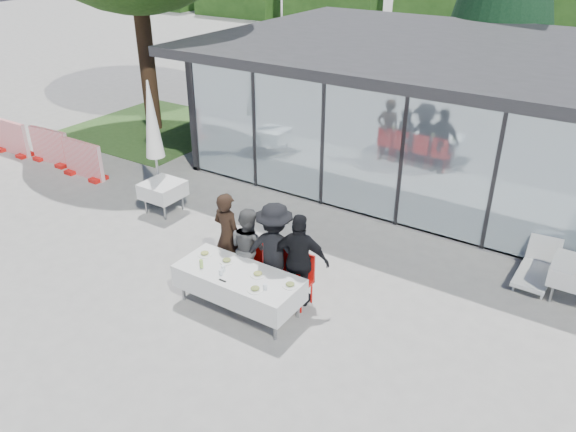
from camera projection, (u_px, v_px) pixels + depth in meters
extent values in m
plane|color=gray|center=(254.00, 299.00, 10.22)|extent=(90.00, 90.00, 0.00)
cube|color=gray|center=(488.00, 175.00, 15.18)|extent=(14.00, 8.00, 0.10)
cube|color=black|center=(531.00, 87.00, 17.36)|extent=(14.00, 0.20, 3.20)
cube|color=black|center=(276.00, 83.00, 17.80)|extent=(0.20, 8.00, 3.20)
cube|color=silver|center=(446.00, 169.00, 11.51)|extent=(13.60, 0.06, 3.10)
cube|color=#2D2D30|center=(506.00, 54.00, 13.37)|extent=(14.80, 8.80, 0.24)
cube|color=#262628|center=(195.00, 115.00, 14.80)|extent=(0.08, 0.10, 3.10)
cube|color=#262628|center=(255.00, 128.00, 13.86)|extent=(0.08, 0.10, 3.10)
cube|color=#262628|center=(323.00, 143.00, 12.92)|extent=(0.08, 0.10, 3.10)
cube|color=#262628|center=(402.00, 160.00, 11.98)|extent=(0.08, 0.10, 3.10)
cube|color=#262628|center=(494.00, 180.00, 11.04)|extent=(0.08, 0.10, 3.10)
cube|color=red|center=(381.00, 159.00, 15.09)|extent=(0.45, 0.45, 0.90)
cube|color=red|center=(441.00, 165.00, 14.74)|extent=(0.45, 0.45, 0.90)
cube|color=red|center=(537.00, 194.00, 13.16)|extent=(0.45, 0.45, 0.90)
cube|color=silver|center=(239.00, 283.00, 9.74)|extent=(2.26, 0.96, 0.42)
cylinder|color=gray|center=(183.00, 283.00, 10.05)|extent=(0.06, 0.06, 0.71)
cylinder|color=gray|center=(275.00, 322.00, 9.08)|extent=(0.06, 0.06, 0.71)
cylinder|color=gray|center=(208.00, 266.00, 10.57)|extent=(0.06, 0.06, 0.71)
cylinder|color=gray|center=(298.00, 300.00, 9.60)|extent=(0.06, 0.06, 0.71)
imported|color=black|center=(228.00, 236.00, 10.50)|extent=(0.71, 0.71, 1.76)
cube|color=red|center=(227.00, 257.00, 10.66)|extent=(0.44, 0.44, 0.05)
cube|color=red|center=(233.00, 241.00, 10.69)|extent=(0.44, 0.04, 0.55)
cylinder|color=red|center=(214.00, 269.00, 10.72)|extent=(0.04, 0.04, 0.43)
cylinder|color=red|center=(229.00, 275.00, 10.54)|extent=(0.04, 0.04, 0.43)
cylinder|color=red|center=(226.00, 261.00, 10.98)|extent=(0.04, 0.04, 0.43)
cylinder|color=red|center=(240.00, 266.00, 10.81)|extent=(0.04, 0.04, 0.43)
imported|color=#525252|center=(249.00, 247.00, 10.31)|extent=(0.96, 0.96, 1.58)
cube|color=red|center=(247.00, 265.00, 10.42)|extent=(0.44, 0.44, 0.05)
cube|color=red|center=(253.00, 249.00, 10.45)|extent=(0.44, 0.04, 0.55)
cylinder|color=red|center=(234.00, 277.00, 10.48)|extent=(0.04, 0.04, 0.43)
cylinder|color=red|center=(250.00, 283.00, 10.31)|extent=(0.04, 0.04, 0.43)
cylinder|color=red|center=(246.00, 268.00, 10.75)|extent=(0.04, 0.04, 0.43)
cylinder|color=red|center=(261.00, 274.00, 10.58)|extent=(0.04, 0.04, 0.43)
imported|color=black|center=(275.00, 251.00, 9.97)|extent=(1.42, 1.42, 1.83)
cube|color=red|center=(273.00, 274.00, 10.14)|extent=(0.44, 0.44, 0.05)
cube|color=red|center=(279.00, 258.00, 10.17)|extent=(0.44, 0.04, 0.55)
cylinder|color=red|center=(259.00, 287.00, 10.20)|extent=(0.04, 0.04, 0.43)
cylinder|color=red|center=(276.00, 293.00, 10.03)|extent=(0.04, 0.04, 0.43)
cylinder|color=red|center=(271.00, 277.00, 10.47)|extent=(0.04, 0.04, 0.43)
cylinder|color=red|center=(287.00, 283.00, 10.29)|extent=(0.04, 0.04, 0.43)
imported|color=black|center=(300.00, 261.00, 9.73)|extent=(1.29, 1.29, 1.77)
cube|color=red|center=(298.00, 283.00, 9.88)|extent=(0.44, 0.44, 0.05)
cube|color=red|center=(304.00, 266.00, 9.92)|extent=(0.44, 0.04, 0.55)
cylinder|color=red|center=(284.00, 296.00, 9.94)|extent=(0.04, 0.04, 0.43)
cylinder|color=red|center=(301.00, 303.00, 9.77)|extent=(0.04, 0.04, 0.43)
cylinder|color=red|center=(295.00, 286.00, 10.21)|extent=(0.04, 0.04, 0.43)
cylinder|color=red|center=(311.00, 293.00, 10.04)|extent=(0.04, 0.04, 0.43)
cylinder|color=silver|center=(205.00, 255.00, 10.15)|extent=(0.26, 0.26, 0.01)
ellipsoid|color=gold|center=(205.00, 253.00, 10.14)|extent=(0.15, 0.15, 0.05)
cylinder|color=silver|center=(227.00, 261.00, 9.95)|extent=(0.26, 0.26, 0.01)
ellipsoid|color=#446927|center=(227.00, 260.00, 9.93)|extent=(0.15, 0.15, 0.05)
cylinder|color=silver|center=(258.00, 275.00, 9.56)|extent=(0.26, 0.26, 0.01)
ellipsoid|color=gold|center=(258.00, 273.00, 9.55)|extent=(0.15, 0.15, 0.05)
cylinder|color=silver|center=(290.00, 286.00, 9.28)|extent=(0.26, 0.26, 0.01)
ellipsoid|color=#446927|center=(290.00, 284.00, 9.26)|extent=(0.15, 0.15, 0.05)
cylinder|color=silver|center=(255.00, 290.00, 9.17)|extent=(0.26, 0.26, 0.01)
ellipsoid|color=#446927|center=(255.00, 288.00, 9.16)|extent=(0.15, 0.15, 0.05)
cylinder|color=#96C250|center=(201.00, 264.00, 9.75)|extent=(0.06, 0.06, 0.15)
cylinder|color=silver|center=(221.00, 272.00, 9.56)|extent=(0.07, 0.07, 0.10)
cylinder|color=silver|center=(265.00, 287.00, 9.18)|extent=(0.07, 0.07, 0.10)
cylinder|color=silver|center=(223.00, 268.00, 9.67)|extent=(0.07, 0.07, 0.10)
cube|color=black|center=(222.00, 281.00, 9.41)|extent=(0.14, 0.03, 0.01)
cube|color=silver|center=(163.00, 190.00, 13.11)|extent=(0.86, 0.86, 0.36)
cylinder|color=gray|center=(145.00, 199.00, 13.12)|extent=(0.05, 0.05, 0.72)
cylinder|color=gray|center=(164.00, 205.00, 12.83)|extent=(0.05, 0.05, 0.72)
cylinder|color=gray|center=(163.00, 190.00, 13.57)|extent=(0.05, 0.05, 0.72)
cylinder|color=gray|center=(182.00, 196.00, 13.28)|extent=(0.05, 0.05, 0.72)
cylinder|color=gray|center=(554.00, 285.00, 9.98)|extent=(0.05, 0.05, 0.72)
cylinder|color=gray|center=(560.00, 270.00, 10.43)|extent=(0.05, 0.05, 0.72)
cube|color=black|center=(161.00, 199.00, 13.79)|extent=(0.50, 0.50, 0.12)
cylinder|color=gray|center=(155.00, 150.00, 13.19)|extent=(0.06, 0.06, 2.70)
cone|color=white|center=(152.00, 120.00, 12.85)|extent=(0.44, 0.44, 1.81)
cube|color=red|center=(83.00, 159.00, 14.96)|extent=(1.40, 0.12, 1.00)
cube|color=red|center=(74.00, 171.00, 15.41)|extent=(0.30, 0.45, 0.10)
cube|color=red|center=(99.00, 179.00, 14.93)|extent=(0.30, 0.45, 0.10)
cube|color=red|center=(50.00, 146.00, 15.85)|extent=(1.40, 0.22, 1.00)
cube|color=red|center=(42.00, 158.00, 16.30)|extent=(0.30, 0.45, 0.10)
cube|color=red|center=(65.00, 165.00, 15.81)|extent=(0.30, 0.45, 0.10)
cube|color=red|center=(11.00, 137.00, 16.51)|extent=(1.40, 0.12, 1.00)
cube|color=red|center=(5.00, 148.00, 16.96)|extent=(0.30, 0.45, 0.10)
cube|color=red|center=(25.00, 155.00, 16.48)|extent=(0.30, 0.45, 0.10)
cube|color=silver|center=(535.00, 273.00, 10.66)|extent=(0.63, 1.31, 0.08)
cube|color=silver|center=(545.00, 248.00, 10.94)|extent=(0.61, 0.27, 0.54)
cylinder|color=silver|center=(513.00, 288.00, 10.43)|extent=(0.04, 0.04, 0.14)
cylinder|color=silver|center=(542.00, 296.00, 10.19)|extent=(0.04, 0.04, 0.14)
cylinder|color=silver|center=(527.00, 261.00, 11.25)|extent=(0.04, 0.04, 0.14)
cylinder|color=silver|center=(553.00, 269.00, 11.00)|extent=(0.04, 0.04, 0.14)
cylinder|color=#382316|center=(147.00, 62.00, 17.78)|extent=(0.50, 0.50, 4.40)
cylinder|color=#382316|center=(489.00, 91.00, 19.18)|extent=(0.44, 0.44, 2.00)
cube|color=#385926|center=(155.00, 128.00, 18.79)|extent=(5.00, 5.00, 0.02)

